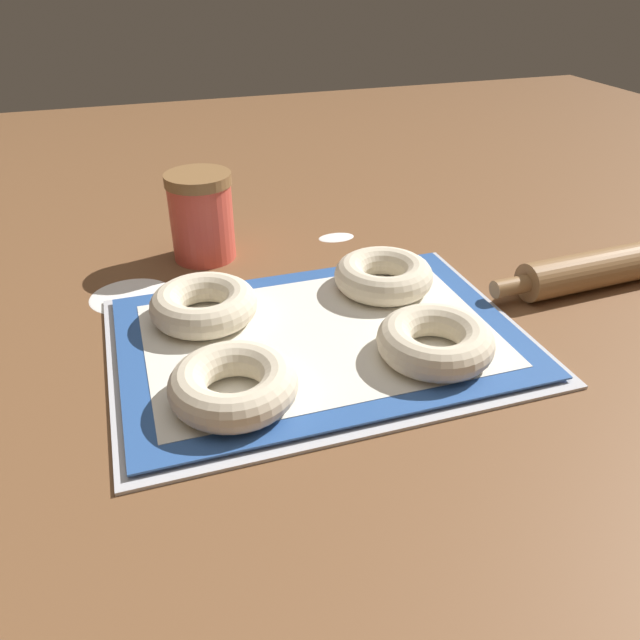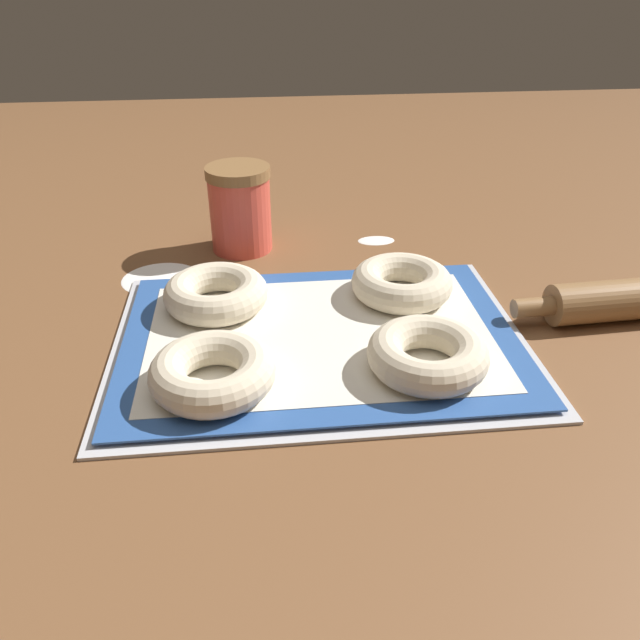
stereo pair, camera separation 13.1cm
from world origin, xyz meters
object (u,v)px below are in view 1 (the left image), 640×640
(baking_tray, at_px, (320,339))
(bagel_front_right, at_px, (435,341))
(bagel_back_left, at_px, (204,305))
(bagel_back_right, at_px, (383,275))
(flour_canister, at_px, (202,216))
(rolling_pin, at_px, (627,263))
(bagel_front_left, at_px, (233,384))

(baking_tray, xyz_separation_m, bagel_front_right, (0.11, -0.08, 0.03))
(baking_tray, height_order, bagel_back_left, bagel_back_left)
(bagel_front_right, distance_m, bagel_back_right, 0.17)
(flour_canister, height_order, rolling_pin, flour_canister)
(flour_canister, bearing_deg, rolling_pin, -25.25)
(bagel_front_right, relative_size, bagel_back_right, 1.00)
(bagel_front_right, relative_size, flour_canister, 1.01)
(baking_tray, relative_size, bagel_front_left, 3.71)
(bagel_front_right, bearing_deg, rolling_pin, 16.27)
(flour_canister, xyz_separation_m, rolling_pin, (0.55, -0.26, -0.04))
(bagel_back_left, bearing_deg, bagel_back_right, 0.89)
(baking_tray, xyz_separation_m, flour_canister, (-0.09, 0.28, 0.06))
(baking_tray, relative_size, bagel_back_right, 3.71)
(baking_tray, xyz_separation_m, bagel_back_left, (-0.12, 0.08, 0.03))
(flour_canister, bearing_deg, bagel_back_left, -99.06)
(baking_tray, bearing_deg, bagel_front_left, -143.03)
(baking_tray, height_order, bagel_front_left, bagel_front_left)
(bagel_front_right, relative_size, bagel_back_left, 1.00)
(bagel_front_left, bearing_deg, flour_canister, 85.48)
(bagel_front_right, distance_m, flour_canister, 0.42)
(bagel_front_left, distance_m, bagel_back_right, 0.29)
(bagel_front_right, bearing_deg, bagel_front_left, -177.84)
(baking_tray, xyz_separation_m, rolling_pin, (0.46, 0.02, 0.02))
(bagel_front_right, height_order, bagel_back_left, same)
(baking_tray, bearing_deg, bagel_back_right, 35.44)
(bagel_front_left, bearing_deg, baking_tray, 36.97)
(bagel_front_left, height_order, bagel_back_left, same)
(bagel_back_right, xyz_separation_m, flour_canister, (-0.21, 0.20, 0.03))
(baking_tray, height_order, rolling_pin, rolling_pin)
(bagel_back_left, height_order, flour_canister, flour_canister)
(baking_tray, bearing_deg, bagel_front_right, -37.46)
(bagel_front_left, distance_m, bagel_front_right, 0.23)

